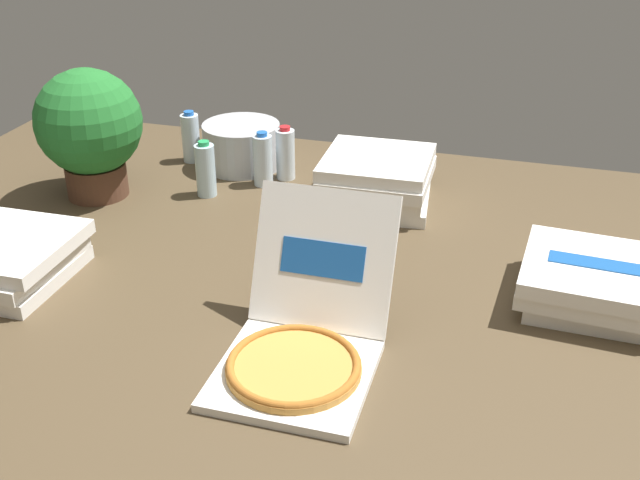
# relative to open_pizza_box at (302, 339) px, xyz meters

# --- Properties ---
(ground_plane) EXTENTS (3.20, 2.40, 0.02)m
(ground_plane) POSITION_rel_open_pizza_box_xyz_m (-0.09, 0.26, -0.08)
(ground_plane) COLOR #4C3D28
(open_pizza_box) EXTENTS (0.35, 0.51, 0.35)m
(open_pizza_box) POSITION_rel_open_pizza_box_xyz_m (0.00, 0.00, 0.00)
(open_pizza_box) COLOR white
(open_pizza_box) RESTS_ON ground_plane
(pizza_stack_left_far) EXTENTS (0.39, 0.39, 0.13)m
(pizza_stack_left_far) POSITION_rel_open_pizza_box_xyz_m (0.66, 0.47, -0.01)
(pizza_stack_left_far) COLOR white
(pizza_stack_left_far) RESTS_ON ground_plane
(pizza_stack_right_mid) EXTENTS (0.41, 0.40, 0.16)m
(pizza_stack_right_mid) POSITION_rel_open_pizza_box_xyz_m (-0.03, 0.93, 0.01)
(pizza_stack_right_mid) COLOR white
(pizza_stack_right_mid) RESTS_ON ground_plane
(pizza_stack_center_far) EXTENTS (0.38, 0.37, 0.12)m
(pizza_stack_center_far) POSITION_rel_open_pizza_box_xyz_m (-0.92, 0.14, -0.01)
(pizza_stack_center_far) COLOR white
(pizza_stack_center_far) RESTS_ON ground_plane
(ice_bucket) EXTENTS (0.29, 0.29, 0.17)m
(ice_bucket) POSITION_rel_open_pizza_box_xyz_m (-0.59, 1.11, 0.02)
(ice_bucket) COLOR #B7BABF
(ice_bucket) RESTS_ON ground_plane
(water_bottle_0) EXTENTS (0.07, 0.07, 0.20)m
(water_bottle_0) POSITION_rel_open_pizza_box_xyz_m (-0.61, 0.83, 0.03)
(water_bottle_0) COLOR silver
(water_bottle_0) RESTS_ON ground_plane
(water_bottle_1) EXTENTS (0.07, 0.07, 0.20)m
(water_bottle_1) POSITION_rel_open_pizza_box_xyz_m (-0.79, 1.11, 0.03)
(water_bottle_1) COLOR silver
(water_bottle_1) RESTS_ON ground_plane
(water_bottle_2) EXTENTS (0.07, 0.07, 0.20)m
(water_bottle_2) POSITION_rel_open_pizza_box_xyz_m (-0.45, 0.97, 0.03)
(water_bottle_2) COLOR silver
(water_bottle_2) RESTS_ON ground_plane
(water_bottle_3) EXTENTS (0.07, 0.07, 0.20)m
(water_bottle_3) POSITION_rel_open_pizza_box_xyz_m (-0.39, 1.05, 0.03)
(water_bottle_3) COLOR white
(water_bottle_3) RESTS_ON ground_plane
(potted_plant) EXTENTS (0.36, 0.36, 0.45)m
(potted_plant) POSITION_rel_open_pizza_box_xyz_m (-0.98, 0.72, 0.18)
(potted_plant) COLOR #513323
(potted_plant) RESTS_ON ground_plane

